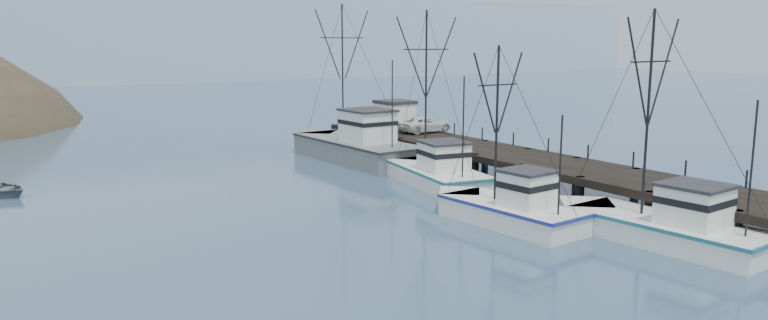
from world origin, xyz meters
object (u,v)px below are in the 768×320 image
at_px(pier, 502,155).
at_px(work_vessel, 353,146).
at_px(trawler_mid, 506,209).
at_px(trawler_near, 660,226).
at_px(pier_shed, 395,115).
at_px(pickup_truck, 426,124).
at_px(trawler_far, 432,172).

xyz_separation_m(pier, work_vessel, (-5.77, 12.62, -0.46)).
bearing_deg(trawler_mid, trawler_near, -57.69).
relative_size(trawler_mid, pier_shed, 3.21).
relative_size(trawler_near, work_vessel, 0.73).
height_order(trawler_mid, pickup_truck, trawler_mid).
bearing_deg(work_vessel, trawler_far, -89.76).
relative_size(work_vessel, pier_shed, 5.16).
distance_m(work_vessel, pickup_truck, 7.40).
bearing_deg(pier, trawler_far, 169.67).
bearing_deg(pickup_truck, trawler_near, 165.50).
height_order(pier, work_vessel, work_vessel).
relative_size(trawler_near, trawler_mid, 1.18).
distance_m(pier, trawler_mid, 13.59).
relative_size(trawler_mid, trawler_far, 0.81).
bearing_deg(trawler_near, pier_shed, 82.27).
xyz_separation_m(pier, pier_shed, (-0.19, 14.59, 1.73)).
relative_size(trawler_far, pier_shed, 3.97).
relative_size(pier, trawler_near, 3.63).
bearing_deg(pier, pickup_truck, 83.07).
height_order(pier, pier_shed, pier_shed).
relative_size(work_vessel, pickup_truck, 3.19).
bearing_deg(pickup_truck, trawler_far, 143.86).
bearing_deg(pickup_truck, work_vessel, 82.22).
relative_size(pier, trawler_far, 3.46).
bearing_deg(pier, pier_shed, 90.76).
xyz_separation_m(trawler_far, work_vessel, (-0.05, 11.58, 0.41)).
bearing_deg(trawler_near, trawler_mid, 122.31).
bearing_deg(trawler_near, work_vessel, 92.44).
height_order(work_vessel, pickup_truck, work_vessel).
xyz_separation_m(pier, trawler_far, (-5.72, 1.04, -0.87)).
relative_size(pier, pickup_truck, 8.51).
relative_size(trawler_far, work_vessel, 0.77).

